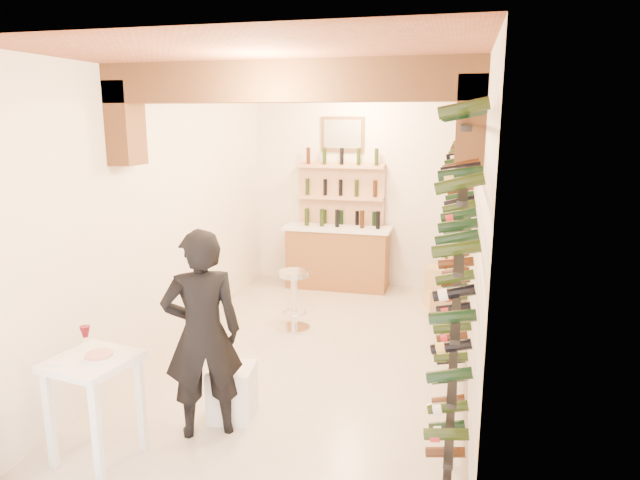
# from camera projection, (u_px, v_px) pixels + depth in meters

# --- Properties ---
(ground) EXTENTS (6.00, 6.00, 0.00)m
(ground) POSITION_uv_depth(u_px,v_px,m) (314.00, 353.00, 6.60)
(ground) COLOR beige
(ground) RESTS_ON ground
(room_shell) EXTENTS (3.52, 6.02, 3.21)m
(room_shell) POSITION_uv_depth(u_px,v_px,m) (307.00, 162.00, 5.87)
(room_shell) COLOR white
(room_shell) RESTS_ON ground
(wine_rack) EXTENTS (0.32, 5.70, 2.56)m
(wine_rack) POSITION_uv_depth(u_px,v_px,m) (454.00, 230.00, 5.90)
(wine_rack) COLOR black
(wine_rack) RESTS_ON ground
(back_counter) EXTENTS (1.70, 0.62, 1.29)m
(back_counter) POSITION_uv_depth(u_px,v_px,m) (338.00, 255.00, 9.06)
(back_counter) COLOR brown
(back_counter) RESTS_ON ground
(back_shelving) EXTENTS (1.40, 0.31, 2.73)m
(back_shelving) POSITION_uv_depth(u_px,v_px,m) (341.00, 214.00, 9.16)
(back_shelving) COLOR tan
(back_shelving) RESTS_ON ground
(tasting_table) EXTENTS (0.69, 0.69, 1.05)m
(tasting_table) POSITION_uv_depth(u_px,v_px,m) (93.00, 376.00, 4.44)
(tasting_table) COLOR white
(tasting_table) RESTS_ON ground
(white_stool) EXTENTS (0.45, 0.45, 0.49)m
(white_stool) POSITION_uv_depth(u_px,v_px,m) (232.00, 392.00, 5.15)
(white_stool) COLOR white
(white_stool) RESTS_ON ground
(person) EXTENTS (0.80, 0.71, 1.83)m
(person) POSITION_uv_depth(u_px,v_px,m) (202.00, 334.00, 4.76)
(person) COLOR black
(person) RESTS_ON ground
(chrome_barstool) EXTENTS (0.41, 0.41, 0.79)m
(chrome_barstool) POSITION_uv_depth(u_px,v_px,m) (294.00, 296.00, 7.26)
(chrome_barstool) COLOR silver
(chrome_barstool) RESTS_ON ground
(crate_lower) EXTENTS (0.59, 0.51, 0.30)m
(crate_lower) POSITION_uv_depth(u_px,v_px,m) (443.00, 297.00, 8.18)
(crate_lower) COLOR tan
(crate_lower) RESTS_ON ground
(crate_upper) EXTENTS (0.54, 0.39, 0.30)m
(crate_upper) POSITION_uv_depth(u_px,v_px,m) (444.00, 277.00, 8.11)
(crate_upper) COLOR tan
(crate_upper) RESTS_ON crate_lower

